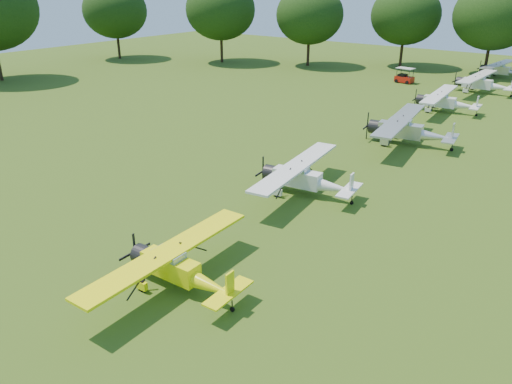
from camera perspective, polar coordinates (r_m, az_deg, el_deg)
ground at (r=29.37m, az=0.95°, el=-2.83°), size 160.00×160.00×0.00m
tree_belt at (r=25.07m, az=8.05°, el=11.80°), size 137.36×130.27×14.52m
aircraft_2 at (r=22.67m, az=-8.91°, el=-8.42°), size 6.13×9.75×1.92m
aircraft_3 at (r=32.06m, az=5.53°, el=1.74°), size 6.65×10.55×2.07m
aircraft_4 at (r=43.66m, az=16.92°, el=6.93°), size 7.53×11.95×2.35m
aircraft_5 at (r=56.07m, az=20.76°, el=9.75°), size 6.63×10.56×2.08m
aircraft_6 at (r=67.42m, az=24.42°, el=11.33°), size 7.04×11.19×2.21m
aircraft_7 at (r=79.25m, az=26.31°, el=12.48°), size 6.67×10.61×2.08m
golf_cart at (r=70.92m, az=16.57°, el=12.40°), size 2.47×1.71×1.96m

